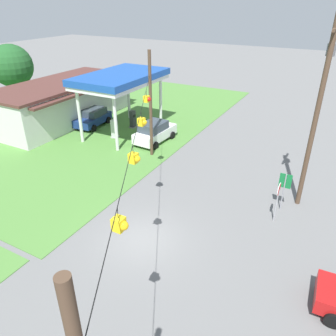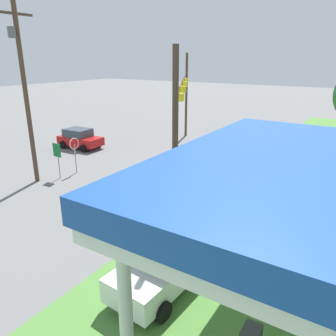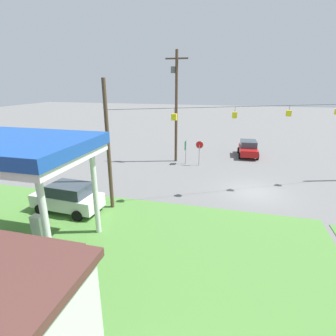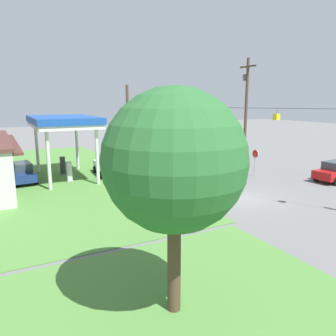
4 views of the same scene
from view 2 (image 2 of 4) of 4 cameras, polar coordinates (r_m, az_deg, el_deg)
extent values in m
plane|color=slate|center=(24.27, 2.51, 0.10)|extent=(160.00, 160.00, 0.00)
cube|color=silver|center=(8.30, 19.39, -2.95)|extent=(8.55, 5.01, 0.35)
cube|color=#19479E|center=(8.15, 19.73, 0.00)|extent=(8.75, 5.21, 0.55)
cylinder|color=silver|center=(12.98, 14.01, -6.50)|extent=(0.28, 0.28, 4.63)
cube|color=gray|center=(11.98, 18.65, -22.19)|extent=(0.71, 0.56, 0.12)
cube|color=silver|center=(11.45, 19.11, -18.90)|extent=(0.55, 0.40, 1.60)
cube|color=black|center=(11.30, 18.19, -17.35)|extent=(0.39, 0.03, 0.24)
cube|color=white|center=(11.96, -0.52, -16.90)|extent=(4.51, 2.13, 0.84)
cube|color=#333D47|center=(11.71, 0.26, -13.23)|extent=(2.52, 1.85, 0.70)
cylinder|color=black|center=(10.93, -0.85, -23.75)|extent=(0.69, 0.26, 0.68)
cylinder|color=black|center=(11.90, -8.60, -19.88)|extent=(0.69, 0.26, 0.68)
cylinder|color=black|center=(12.73, 6.90, -16.90)|extent=(0.69, 0.26, 0.68)
cylinder|color=black|center=(13.57, -0.26, -14.26)|extent=(0.69, 0.26, 0.68)
cube|color=#AD1414|center=(30.40, -15.00, 4.65)|extent=(2.04, 4.10, 0.70)
cube|color=#333D47|center=(30.42, -15.44, 5.97)|extent=(1.80, 2.29, 0.69)
cylinder|color=black|center=(30.31, -12.01, 4.16)|extent=(0.25, 0.69, 0.68)
cylinder|color=black|center=(28.99, -14.48, 3.31)|extent=(0.25, 0.69, 0.68)
cylinder|color=black|center=(31.99, -15.37, 4.65)|extent=(0.25, 0.69, 0.68)
cylinder|color=black|center=(30.74, -17.84, 3.86)|extent=(0.25, 0.69, 0.68)
cylinder|color=#99999E|center=(23.77, -15.81, 1.65)|extent=(0.08, 0.08, 2.10)
cylinder|color=white|center=(23.50, -16.03, 4.09)|extent=(0.80, 0.03, 0.80)
cylinder|color=red|center=(23.50, -16.03, 4.09)|extent=(0.70, 0.03, 0.70)
cylinder|color=gray|center=(22.96, -18.52, 1.18)|extent=(0.07, 0.07, 2.40)
cube|color=#146B33|center=(22.72, -18.81, 2.95)|extent=(0.04, 0.70, 0.90)
cylinder|color=#4C3828|center=(22.07, -23.47, 11.24)|extent=(0.28, 0.28, 10.87)
cube|color=#4C3828|center=(22.08, -25.14, 23.19)|extent=(2.20, 0.14, 0.14)
cylinder|color=#59595B|center=(21.80, -25.57, 20.55)|extent=(0.44, 0.44, 0.60)
cylinder|color=#4C3828|center=(33.74, 3.20, 12.46)|extent=(0.24, 0.24, 8.19)
cylinder|color=#4C3828|center=(13.00, 1.24, 2.49)|extent=(0.24, 0.24, 8.19)
cylinder|color=black|center=(23.05, 2.73, 15.33)|extent=(18.55, 10.02, 0.02)
cylinder|color=black|center=(29.37, 3.10, 15.69)|extent=(0.02, 0.02, 0.35)
cube|color=yellow|center=(29.39, 3.09, 14.96)|extent=(0.32, 0.32, 0.40)
sphere|color=yellow|center=(29.47, 2.79, 14.97)|extent=(0.28, 0.28, 0.28)
cylinder|color=black|center=(25.16, 2.87, 15.20)|extent=(0.02, 0.02, 0.35)
cube|color=yellow|center=(25.19, 2.86, 14.35)|extent=(0.32, 0.32, 0.40)
sphere|color=yellow|center=(25.27, 2.51, 14.37)|extent=(0.28, 0.28, 0.28)
cylinder|color=black|center=(20.96, 2.56, 14.52)|extent=(0.02, 0.02, 0.35)
cube|color=yellow|center=(20.99, 2.54, 13.50)|extent=(0.32, 0.32, 0.40)
sphere|color=yellow|center=(21.08, 2.13, 13.53)|extent=(0.28, 0.28, 0.28)
cylinder|color=black|center=(16.77, 2.08, 13.50)|extent=(0.02, 0.02, 0.35)
cube|color=yellow|center=(16.80, 2.07, 12.23)|extent=(0.32, 0.32, 0.40)
sphere|color=red|center=(16.89, 1.56, 12.26)|extent=(0.28, 0.28, 0.28)
camera|label=1|loc=(36.92, 1.16, 24.43)|focal=35.00mm
camera|label=3|loc=(19.78, 57.63, 10.85)|focal=28.00mm
camera|label=4|loc=(37.64, 39.57, 13.21)|focal=35.00mm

